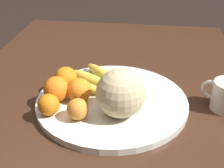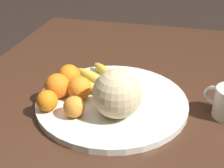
# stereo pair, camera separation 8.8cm
# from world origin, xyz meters

# --- Properties ---
(kitchen_table) EXTENTS (1.39, 0.93, 0.75)m
(kitchen_table) POSITION_xyz_m (0.00, 0.00, 0.65)
(kitchen_table) COLOR #3D2316
(kitchen_table) RESTS_ON ground_plane
(fruit_bowl) EXTENTS (0.44, 0.44, 0.02)m
(fruit_bowl) POSITION_xyz_m (-0.04, -0.04, 0.76)
(fruit_bowl) COLOR silver
(fruit_bowl) RESTS_ON kitchen_table
(melon) EXTENTS (0.13, 0.13, 0.13)m
(melon) POSITION_xyz_m (-0.12, -0.07, 0.84)
(melon) COLOR beige
(melon) RESTS_ON fruit_bowl
(banana_bunch) EXTENTS (0.20, 0.20, 0.04)m
(banana_bunch) POSITION_xyz_m (0.03, 0.04, 0.79)
(banana_bunch) COLOR #473819
(banana_bunch) RESTS_ON fruit_bowl
(orange_front_left) EXTENTS (0.07, 0.07, 0.07)m
(orange_front_left) POSITION_xyz_m (-0.06, 0.05, 0.81)
(orange_front_left) COLOR orange
(orange_front_left) RESTS_ON fruit_bowl
(orange_front_right) EXTENTS (0.06, 0.06, 0.06)m
(orange_front_right) POSITION_xyz_m (-0.15, 0.04, 0.80)
(orange_front_right) COLOR orange
(orange_front_right) RESTS_ON fruit_bowl
(orange_mid_center) EXTENTS (0.07, 0.07, 0.07)m
(orange_mid_center) POSITION_xyz_m (-0.07, 0.12, 0.81)
(orange_mid_center) COLOR orange
(orange_mid_center) RESTS_ON fruit_bowl
(orange_back_left) EXTENTS (0.06, 0.06, 0.06)m
(orange_back_left) POSITION_xyz_m (-0.02, -0.05, 0.80)
(orange_back_left) COLOR orange
(orange_back_left) RESTS_ON fruit_bowl
(orange_back_right) EXTENTS (0.07, 0.07, 0.07)m
(orange_back_right) POSITION_xyz_m (0.00, 0.11, 0.81)
(orange_back_right) COLOR orange
(orange_back_right) RESTS_ON fruit_bowl
(orange_top_small) EXTENTS (0.06, 0.06, 0.06)m
(orange_top_small) POSITION_xyz_m (-0.14, 0.12, 0.80)
(orange_top_small) COLOR orange
(orange_top_small) RESTS_ON fruit_bowl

